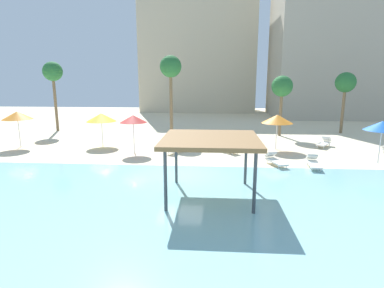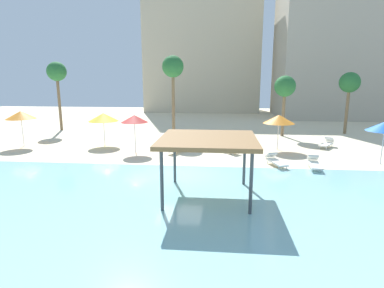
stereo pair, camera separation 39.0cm
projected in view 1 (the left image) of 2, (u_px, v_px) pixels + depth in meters
ground_plane at (180, 174)px, 17.26m from camera, size 80.00×80.00×0.00m
lagoon_water at (166, 214)px, 12.13m from camera, size 44.00×13.50×0.04m
shade_pavilion at (211, 141)px, 13.44m from camera, size 4.17×4.17×2.72m
beach_umbrella_orange_0 at (17, 115)px, 23.65m from camera, size 2.22×2.22×2.77m
beach_umbrella_orange_1 at (277, 119)px, 22.88m from camera, size 2.29×2.29×2.61m
beach_umbrella_yellow_2 at (101, 117)px, 24.24m from camera, size 2.34×2.34×2.57m
beach_umbrella_blue_3 at (382, 126)px, 19.00m from camera, size 2.15×2.15×2.68m
beach_umbrella_red_4 at (133, 119)px, 21.84m from camera, size 1.91×1.91×2.70m
lounge_chair_0 at (227, 148)px, 22.33m from camera, size 1.57×1.90×0.74m
lounge_chair_1 at (313, 163)px, 18.36m from camera, size 0.83×1.96×0.74m
lounge_chair_3 at (324, 143)px, 24.09m from camera, size 1.57×1.90×0.74m
lounge_chair_4 at (203, 141)px, 24.77m from camera, size 0.78×1.95×0.74m
lounge_chair_5 at (275, 160)px, 18.93m from camera, size 1.16×1.99×0.74m
lounge_chair_6 at (178, 148)px, 22.25m from camera, size 1.35×1.97×0.74m
palm_tree_0 at (171, 69)px, 27.00m from camera, size 1.90×1.90×7.22m
palm_tree_1 at (53, 73)px, 30.49m from camera, size 1.90×1.90×6.88m
palm_tree_2 at (282, 87)px, 28.03m from camera, size 1.90×1.90×5.50m
palm_tree_3 at (345, 84)px, 29.25m from camera, size 1.90×1.90×5.83m
hotel_block_0 at (198, 51)px, 50.05m from camera, size 17.91×8.64×19.12m
hotel_block_1 at (338, 37)px, 41.55m from camera, size 16.71×10.32×21.42m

